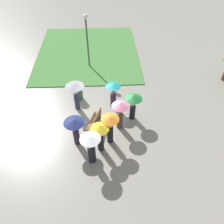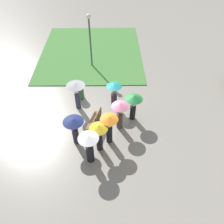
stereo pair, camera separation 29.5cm
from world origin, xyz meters
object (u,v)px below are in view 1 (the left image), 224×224
at_px(crowd_person_yellow, 100,133).
at_px(crowd_person_grey, 75,91).
at_px(park_bench, 95,121).
at_px(trash_bin, 79,94).
at_px(lamp_post, 87,35).
at_px(crowd_person_orange, 110,126).
at_px(crowd_person_navy, 75,127).
at_px(crowd_person_green, 133,102).
at_px(crowd_person_pink, 120,110).
at_px(crowd_person_teal, 113,92).
at_px(crowd_person_white, 91,146).

relative_size(crowd_person_yellow, crowd_person_grey, 0.96).
bearing_deg(park_bench, trash_bin, -138.55).
xyz_separation_m(lamp_post, crowd_person_grey, (4.82, -0.60, -1.18)).
height_order(trash_bin, crowd_person_orange, crowd_person_orange).
distance_m(crowd_person_navy, crowd_person_green, 3.62).
height_order(crowd_person_orange, crowd_person_navy, crowd_person_orange).
height_order(crowd_person_pink, crowd_person_navy, crowd_person_pink).
bearing_deg(crowd_person_orange, crowd_person_grey, 143.70).
relative_size(park_bench, crowd_person_grey, 0.81).
relative_size(crowd_person_grey, crowd_person_green, 1.07).
relative_size(park_bench, crowd_person_green, 0.87).
bearing_deg(crowd_person_teal, park_bench, 24.32).
bearing_deg(crowd_person_navy, park_bench, 1.46).
distance_m(trash_bin, crowd_person_grey, 1.39).
xyz_separation_m(lamp_post, trash_bin, (3.88, -0.58, -2.21)).
xyz_separation_m(trash_bin, crowd_person_pink, (2.63, 2.51, 0.92)).
xyz_separation_m(park_bench, crowd_person_navy, (1.17, -0.96, 0.81)).
relative_size(park_bench, crowd_person_teal, 0.89).
distance_m(crowd_person_yellow, crowd_person_green, 2.91).
xyz_separation_m(park_bench, crowd_person_pink, (0.11, 1.41, 0.87)).
bearing_deg(crowd_person_orange, park_bench, 143.82).
distance_m(crowd_person_white, crowd_person_orange, 1.52).
xyz_separation_m(crowd_person_yellow, crowd_person_green, (-2.21, 1.90, 0.01)).
bearing_deg(crowd_person_green, crowd_person_teal, -179.70).
bearing_deg(crowd_person_navy, crowd_person_yellow, -68.99).
distance_m(crowd_person_pink, crowd_person_green, 1.06).
height_order(crowd_person_white, crowd_person_teal, crowd_person_white).
height_order(crowd_person_pink, crowd_person_yellow, crowd_person_pink).
distance_m(crowd_person_grey, crowd_person_green, 3.48).
bearing_deg(crowd_person_yellow, crowd_person_teal, 38.97).
relative_size(crowd_person_white, crowd_person_yellow, 1.03).
bearing_deg(crowd_person_yellow, trash_bin, 71.52).
relative_size(lamp_post, crowd_person_pink, 2.12).
bearing_deg(crowd_person_pink, crowd_person_white, 157.07).
xyz_separation_m(crowd_person_orange, crowd_person_navy, (0.04, -1.78, -0.00)).
relative_size(crowd_person_orange, crowd_person_yellow, 1.03).
relative_size(crowd_person_navy, crowd_person_teal, 1.01).
bearing_deg(crowd_person_pink, crowd_person_yellow, 156.11).
bearing_deg(crowd_person_orange, crowd_person_yellow, -117.60).
bearing_deg(trash_bin, lamp_post, 171.56).
distance_m(crowd_person_pink, crowd_person_grey, 3.04).
bearing_deg(crowd_person_green, crowd_person_white, -83.12).
relative_size(lamp_post, crowd_person_green, 2.22).
height_order(park_bench, crowd_person_grey, crowd_person_grey).
height_order(park_bench, crowd_person_green, crowd_person_green).
bearing_deg(trash_bin, park_bench, 23.62).
height_order(crowd_person_navy, crowd_person_green, crowd_person_green).
height_order(lamp_post, crowd_person_white, lamp_post).
xyz_separation_m(crowd_person_pink, crowd_person_orange, (1.02, -0.59, -0.06)).
bearing_deg(park_bench, crowd_person_pink, 103.23).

